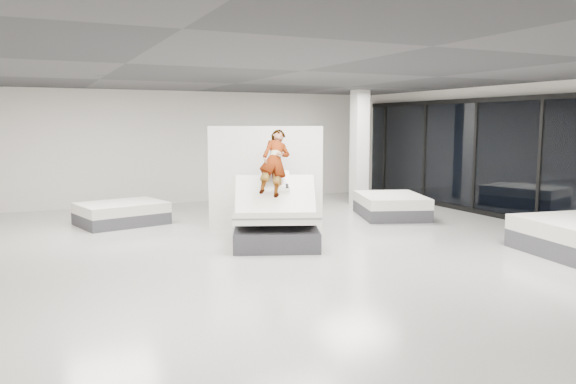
% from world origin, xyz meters
% --- Properties ---
extents(room, '(14.00, 14.04, 3.20)m').
position_xyz_m(room, '(0.00, 0.00, 1.60)').
color(room, '#B9B7AE').
rests_on(room, ground).
extents(hero_bed, '(2.20, 2.49, 1.37)m').
position_xyz_m(hero_bed, '(-0.19, 0.74, 0.40)').
color(hero_bed, '#3B3B40').
rests_on(hero_bed, floor).
extents(person, '(1.06, 1.57, 1.14)m').
position_xyz_m(person, '(-0.07, 1.06, 1.27)').
color(person, slate).
rests_on(person, hero_bed).
extents(remote, '(0.10, 0.15, 0.08)m').
position_xyz_m(remote, '(0.01, 0.65, 1.11)').
color(remote, black).
rests_on(remote, person).
extents(divider_panel, '(2.30, 1.06, 2.23)m').
position_xyz_m(divider_panel, '(0.20, 2.18, 1.12)').
color(divider_panel, white).
rests_on(divider_panel, floor).
extents(flat_bed_right_far, '(2.06, 2.36, 0.54)m').
position_xyz_m(flat_bed_right_far, '(3.62, 2.40, 0.27)').
color(flat_bed_right_far, '#3B3B40').
rests_on(flat_bed_right_far, floor).
extents(flat_bed_left_far, '(2.10, 1.77, 0.50)m').
position_xyz_m(flat_bed_left_far, '(-2.57, 4.09, 0.25)').
color(flat_bed_left_far, '#3B3B40').
rests_on(flat_bed_left_far, floor).
extents(column, '(0.40, 0.40, 3.20)m').
position_xyz_m(column, '(4.00, 4.50, 1.60)').
color(column, silver).
rests_on(column, floor).
extents(storefront_glazing, '(0.12, 13.40, 2.92)m').
position_xyz_m(storefront_glazing, '(5.90, 0.00, 1.45)').
color(storefront_glazing, black).
rests_on(storefront_glazing, floor).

